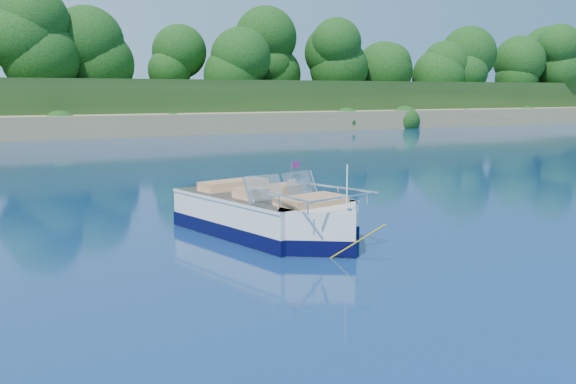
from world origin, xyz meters
The scene contains 6 objects.
ground centered at (0.00, 0.00, 0.00)m, with size 160.00×160.00×0.00m, color #091841.
shoreline centered at (0.00, 63.77, 0.98)m, with size 170.00×59.00×6.00m.
treeline centered at (0.04, 41.01, 5.55)m, with size 150.00×7.12×8.19m.
motorboat centered at (0.04, 2.70, 0.38)m, with size 2.87×5.81×1.96m.
tow_tube centered at (1.49, 4.49, 0.08)m, with size 1.57×1.57×0.32m.
boy centered at (1.49, 4.55, 0.00)m, with size 0.49×0.32×1.36m, color tan.
Camera 1 is at (-5.93, -9.37, 3.05)m, focal length 40.00 mm.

